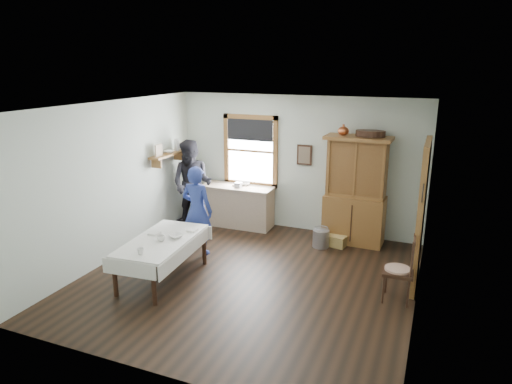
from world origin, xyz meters
TOP-DOWN VIEW (x-y plane):
  - room at (0.00, 0.00)m, footprint 5.01×5.01m
  - window at (-1.00, 2.47)m, footprint 1.18×0.07m
  - doorway at (2.46, 0.85)m, footprint 0.09×1.14m
  - wall_shelf at (-2.37, 1.54)m, footprint 0.24×1.00m
  - framed_picture at (0.15, 2.46)m, footprint 0.30×0.04m
  - rug_beater at (2.45, 0.30)m, footprint 0.01×0.27m
  - work_counter at (-1.17, 2.18)m, footprint 1.50×0.59m
  - china_hutch at (1.23, 2.17)m, footprint 1.21×0.60m
  - dining_table at (-1.24, -0.52)m, footprint 1.01×1.74m
  - spindle_chair at (2.23, 0.18)m, footprint 0.48×0.48m
  - pail at (0.73, 1.70)m, footprint 0.40×0.40m
  - wicker_basket at (0.99, 1.84)m, footprint 0.39×0.30m
  - woman_blue at (-1.23, 0.60)m, footprint 0.55×0.37m
  - figure_dark at (-2.02, 1.81)m, footprint 0.87×0.71m
  - table_cup_a at (-1.20, -0.59)m, footprint 0.14×0.14m
  - table_cup_b at (-1.19, -1.12)m, footprint 0.13×0.13m
  - table_bowl at (-1.06, -0.38)m, footprint 0.31×0.31m
  - counter_book at (-1.27, 2.25)m, footprint 0.19×0.25m
  - counter_bowl at (-1.06, 2.31)m, footprint 0.24×0.24m
  - shelf_bowl at (-2.37, 1.55)m, footprint 0.22×0.22m

SIDE VIEW (x-z plane):
  - wicker_basket at x=0.99m, z-range 0.00..0.20m
  - pail at x=0.73m, z-range 0.00..0.33m
  - dining_table at x=-1.24m, z-range 0.00..0.67m
  - work_counter at x=-1.17m, z-range 0.00..0.85m
  - spindle_chair at x=2.23m, z-range 0.00..0.99m
  - table_bowl at x=-1.06m, z-range 0.67..0.73m
  - table_cup_b at x=-1.19m, z-range 0.67..0.77m
  - table_cup_a at x=-1.20m, z-range 0.67..0.77m
  - woman_blue at x=-1.23m, z-range 0.00..1.48m
  - figure_dark at x=-2.02m, z-range 0.00..1.68m
  - counter_book at x=-1.27m, z-range 0.85..0.88m
  - counter_bowl at x=-1.06m, z-range 0.85..0.92m
  - china_hutch at x=1.23m, z-range 0.00..2.03m
  - doorway at x=2.46m, z-range 0.05..2.27m
  - room at x=0.00m, z-range 0.00..2.70m
  - framed_picture at x=0.15m, z-range 1.35..1.75m
  - wall_shelf at x=-2.37m, z-range 1.35..1.79m
  - shelf_bowl at x=-2.37m, z-range 1.57..1.62m
  - window at x=-1.00m, z-range 0.89..2.37m
  - rug_beater at x=2.45m, z-range 1.58..1.86m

